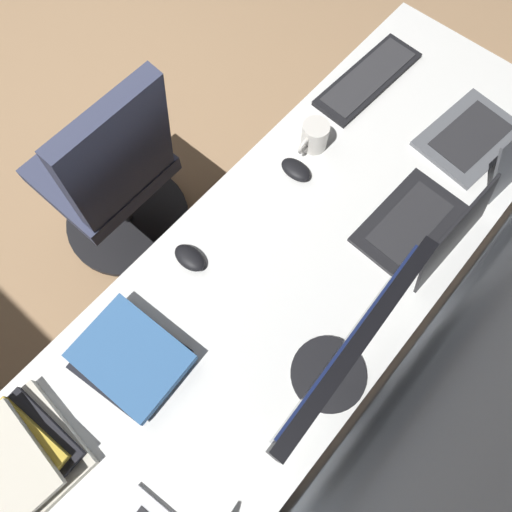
# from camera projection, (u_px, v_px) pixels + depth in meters

# --- Properties ---
(floor_plane) EXTENTS (5.31, 5.31, 0.00)m
(floor_plane) POSITION_uv_depth(u_px,v_px,m) (16.00, 103.00, 2.50)
(floor_plane) COLOR #9E7A56
(desk) EXTENTS (2.40, 0.73, 0.73)m
(desk) POSITION_uv_depth(u_px,v_px,m) (269.00, 302.00, 1.38)
(desk) COLOR white
(desk) RESTS_ON ground
(drawer_pedestal) EXTENTS (0.40, 0.51, 0.69)m
(drawer_pedestal) POSITION_uv_depth(u_px,v_px,m) (168.00, 455.00, 1.53)
(drawer_pedestal) COLOR white
(drawer_pedestal) RESTS_ON ground
(monitor_primary) EXTENTS (0.51, 0.20, 0.43)m
(monitor_primary) POSITION_uv_depth(u_px,v_px,m) (343.00, 357.00, 1.02)
(monitor_primary) COLOR black
(monitor_primary) RESTS_ON desk
(laptop_leftmost) EXTENTS (0.34, 0.26, 0.20)m
(laptop_leftmost) POSITION_uv_depth(u_px,v_px,m) (427.00, 228.00, 1.36)
(laptop_leftmost) COLOR black
(laptop_leftmost) RESTS_ON desk
(laptop_center) EXTENTS (0.35, 0.34, 0.22)m
(laptop_center) POSITION_uv_depth(u_px,v_px,m) (492.00, 140.00, 1.47)
(laptop_center) COLOR #595B60
(laptop_center) RESTS_ON desk
(keyboard_main) EXTENTS (0.43, 0.16, 0.02)m
(keyboard_main) POSITION_uv_depth(u_px,v_px,m) (368.00, 79.00, 1.61)
(keyboard_main) COLOR black
(keyboard_main) RESTS_ON desk
(mouse_main) EXTENTS (0.06, 0.10, 0.03)m
(mouse_main) POSITION_uv_depth(u_px,v_px,m) (296.00, 170.00, 1.47)
(mouse_main) COLOR black
(mouse_main) RESTS_ON desk
(mouse_spare) EXTENTS (0.06, 0.10, 0.03)m
(mouse_spare) POSITION_uv_depth(u_px,v_px,m) (190.00, 258.00, 1.36)
(mouse_spare) COLOR black
(mouse_spare) RESTS_ON desk
(book_stack_near) EXTENTS (0.25, 0.29, 0.06)m
(book_stack_near) POSITION_uv_depth(u_px,v_px,m) (131.00, 358.00, 1.24)
(book_stack_near) COLOR black
(book_stack_near) RESTS_ON desk
(book_stack_far) EXTENTS (0.26, 0.29, 0.11)m
(book_stack_far) POSITION_uv_depth(u_px,v_px,m) (15.00, 459.00, 1.13)
(book_stack_far) COLOR beige
(book_stack_far) RESTS_ON desk
(coffee_mug) EXTENTS (0.12, 0.08, 0.09)m
(coffee_mug) POSITION_uv_depth(u_px,v_px,m) (314.00, 136.00, 1.48)
(coffee_mug) COLOR silver
(coffee_mug) RESTS_ON desk
(office_chair) EXTENTS (0.56, 0.56, 0.97)m
(office_chair) POSITION_uv_depth(u_px,v_px,m) (114.00, 181.00, 1.79)
(office_chair) COLOR #383D56
(office_chair) RESTS_ON ground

